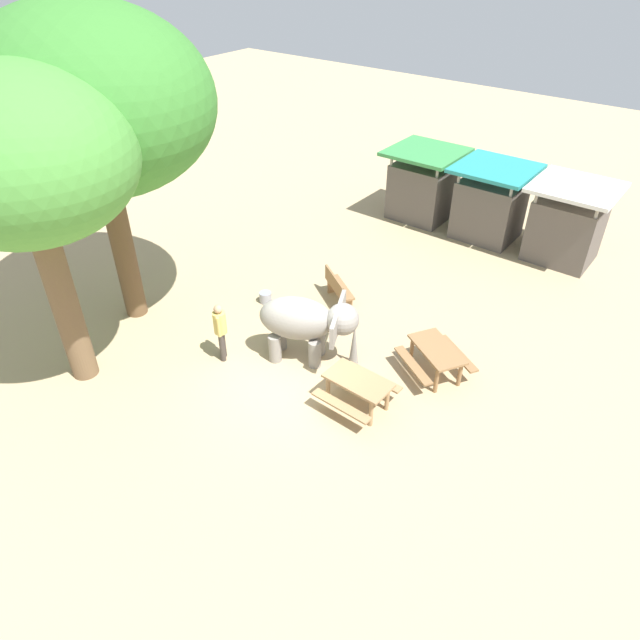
{
  "coord_description": "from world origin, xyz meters",
  "views": [
    {
      "loc": [
        7.05,
        -8.09,
        9.24
      ],
      "look_at": [
        -0.17,
        1.27,
        0.8
      ],
      "focal_mm": 31.94,
      "sensor_mm": 36.0,
      "label": 1
    }
  ],
  "objects_px": {
    "shade_tree_secondary": "(19,158)",
    "market_stall_green": "(422,188)",
    "elephant": "(307,322)",
    "person_handler": "(220,328)",
    "picnic_table_far": "(436,355)",
    "wooden_bench": "(338,288)",
    "market_stall_teal": "(489,206)",
    "feed_bucket": "(266,297)",
    "shade_tree_main": "(90,102)",
    "picnic_table_near": "(358,386)",
    "market_stall_white": "(566,227)"
  },
  "relations": [
    {
      "from": "picnic_table_far",
      "to": "market_stall_teal",
      "type": "height_order",
      "value": "market_stall_teal"
    },
    {
      "from": "picnic_table_near",
      "to": "feed_bucket",
      "type": "xyz_separation_m",
      "value": [
        -4.56,
        1.92,
        -0.43
      ]
    },
    {
      "from": "shade_tree_main",
      "to": "market_stall_white",
      "type": "xyz_separation_m",
      "value": [
        8.43,
        10.46,
        -4.64
      ]
    },
    {
      "from": "person_handler",
      "to": "market_stall_teal",
      "type": "xyz_separation_m",
      "value": [
        2.39,
        10.41,
        0.19
      ]
    },
    {
      "from": "market_stall_green",
      "to": "feed_bucket",
      "type": "bearing_deg",
      "value": -94.95
    },
    {
      "from": "person_handler",
      "to": "feed_bucket",
      "type": "xyz_separation_m",
      "value": [
        -0.89,
        2.57,
        -0.79
      ]
    },
    {
      "from": "shade_tree_main",
      "to": "shade_tree_secondary",
      "type": "xyz_separation_m",
      "value": [
        1.17,
        -2.45,
        -0.35
      ]
    },
    {
      "from": "wooden_bench",
      "to": "picnic_table_near",
      "type": "bearing_deg",
      "value": -14.66
    },
    {
      "from": "elephant",
      "to": "person_handler",
      "type": "relative_size",
      "value": 1.53
    },
    {
      "from": "shade_tree_secondary",
      "to": "market_stall_green",
      "type": "height_order",
      "value": "shade_tree_secondary"
    },
    {
      "from": "elephant",
      "to": "picnic_table_far",
      "type": "bearing_deg",
      "value": 0.91
    },
    {
      "from": "market_stall_white",
      "to": "elephant",
      "type": "bearing_deg",
      "value": -109.96
    },
    {
      "from": "shade_tree_secondary",
      "to": "elephant",
      "type": "bearing_deg",
      "value": 43.87
    },
    {
      "from": "market_stall_green",
      "to": "feed_bucket",
      "type": "height_order",
      "value": "market_stall_green"
    },
    {
      "from": "wooden_bench",
      "to": "market_stall_white",
      "type": "xyz_separation_m",
      "value": [
        4.24,
        6.53,
        0.67
      ]
    },
    {
      "from": "elephant",
      "to": "picnic_table_far",
      "type": "distance_m",
      "value": 3.23
    },
    {
      "from": "elephant",
      "to": "market_stall_green",
      "type": "bearing_deg",
      "value": 76.0
    },
    {
      "from": "person_handler",
      "to": "wooden_bench",
      "type": "xyz_separation_m",
      "value": [
        0.75,
        3.88,
        -0.48
      ]
    },
    {
      "from": "market_stall_green",
      "to": "market_stall_white",
      "type": "xyz_separation_m",
      "value": [
        5.2,
        0.0,
        0.0
      ]
    },
    {
      "from": "market_stall_teal",
      "to": "feed_bucket",
      "type": "relative_size",
      "value": 7.0
    },
    {
      "from": "wooden_bench",
      "to": "market_stall_green",
      "type": "relative_size",
      "value": 0.55
    },
    {
      "from": "shade_tree_secondary",
      "to": "picnic_table_near",
      "type": "xyz_separation_m",
      "value": [
        5.95,
        3.15,
        -4.84
      ]
    },
    {
      "from": "person_handler",
      "to": "shade_tree_main",
      "type": "height_order",
      "value": "shade_tree_main"
    },
    {
      "from": "shade_tree_main",
      "to": "wooden_bench",
      "type": "distance_m",
      "value": 7.83
    },
    {
      "from": "elephant",
      "to": "shade_tree_main",
      "type": "xyz_separation_m",
      "value": [
        -5.13,
        -1.36,
        4.66
      ]
    },
    {
      "from": "elephant",
      "to": "market_stall_white",
      "type": "height_order",
      "value": "market_stall_white"
    },
    {
      "from": "person_handler",
      "to": "picnic_table_far",
      "type": "distance_m",
      "value": 5.31
    },
    {
      "from": "feed_bucket",
      "to": "wooden_bench",
      "type": "bearing_deg",
      "value": 38.53
    },
    {
      "from": "market_stall_white",
      "to": "feed_bucket",
      "type": "xyz_separation_m",
      "value": [
        -5.88,
        -7.84,
        -0.98
      ]
    },
    {
      "from": "picnic_table_near",
      "to": "picnic_table_far",
      "type": "relative_size",
      "value": 0.75
    },
    {
      "from": "picnic_table_near",
      "to": "picnic_table_far",
      "type": "height_order",
      "value": "same"
    },
    {
      "from": "wooden_bench",
      "to": "market_stall_green",
      "type": "xyz_separation_m",
      "value": [
        -0.96,
        6.53,
        0.67
      ]
    },
    {
      "from": "person_handler",
      "to": "picnic_table_near",
      "type": "bearing_deg",
      "value": -29.52
    },
    {
      "from": "person_handler",
      "to": "shade_tree_main",
      "type": "relative_size",
      "value": 0.2
    },
    {
      "from": "shade_tree_main",
      "to": "wooden_bench",
      "type": "xyz_separation_m",
      "value": [
        4.2,
        3.93,
        -5.31
      ]
    },
    {
      "from": "market_stall_green",
      "to": "feed_bucket",
      "type": "xyz_separation_m",
      "value": [
        -0.68,
        -7.84,
        -0.98
      ]
    },
    {
      "from": "elephant",
      "to": "market_stall_white",
      "type": "relative_size",
      "value": 0.98
    },
    {
      "from": "elephant",
      "to": "picnic_table_far",
      "type": "xyz_separation_m",
      "value": [
        2.85,
        1.43,
        -0.53
      ]
    },
    {
      "from": "picnic_table_near",
      "to": "market_stall_white",
      "type": "xyz_separation_m",
      "value": [
        1.32,
        9.76,
        0.55
      ]
    },
    {
      "from": "elephant",
      "to": "market_stall_green",
      "type": "height_order",
      "value": "market_stall_green"
    },
    {
      "from": "person_handler",
      "to": "shade_tree_secondary",
      "type": "relative_size",
      "value": 0.22
    },
    {
      "from": "feed_bucket",
      "to": "market_stall_green",
      "type": "bearing_deg",
      "value": 85.05
    },
    {
      "from": "market_stall_teal",
      "to": "market_stall_white",
      "type": "height_order",
      "value": "same"
    },
    {
      "from": "wooden_bench",
      "to": "picnic_table_near",
      "type": "relative_size",
      "value": 0.9
    },
    {
      "from": "picnic_table_near",
      "to": "shade_tree_secondary",
      "type": "bearing_deg",
      "value": 29.49
    },
    {
      "from": "person_handler",
      "to": "elephant",
      "type": "bearing_deg",
      "value": -1.68
    },
    {
      "from": "wooden_bench",
      "to": "picnic_table_far",
      "type": "xyz_separation_m",
      "value": [
        3.78,
        -1.14,
        0.12
      ]
    },
    {
      "from": "market_stall_green",
      "to": "shade_tree_main",
      "type": "bearing_deg",
      "value": -107.17
    },
    {
      "from": "picnic_table_far",
      "to": "market_stall_white",
      "type": "xyz_separation_m",
      "value": [
        0.46,
        7.67,
        0.55
      ]
    },
    {
      "from": "elephant",
      "to": "shade_tree_secondary",
      "type": "height_order",
      "value": "shade_tree_secondary"
    }
  ]
}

